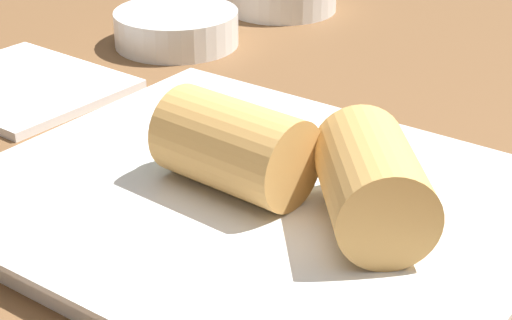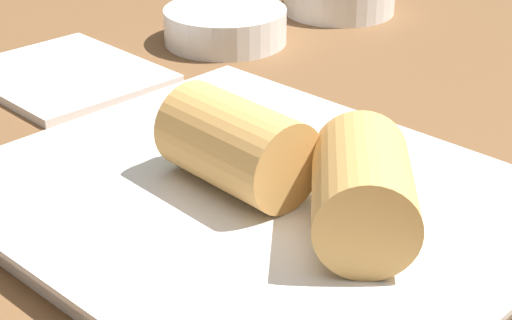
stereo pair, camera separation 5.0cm
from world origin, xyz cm
name	(u,v)px [view 1 (the left image)]	position (x,y,z in cm)	size (l,w,h in cm)	color
table_surface	(235,216)	(0.00, 0.00, 1.00)	(180.00, 140.00, 2.00)	brown
serving_plate	(256,206)	(2.08, -1.01, 2.76)	(27.06, 22.62, 1.50)	white
roll_front_left	(371,179)	(7.79, -0.24, 5.72)	(8.05, 8.38, 4.44)	#DBA356
roll_front_right	(228,144)	(0.48, -1.12, 5.72)	(8.11, 4.85, 4.44)	#DBA356
dipping_bowl_near	(176,26)	(-18.16, 16.64, 3.42)	(9.39, 9.39, 2.61)	white
napkin	(21,86)	(-20.47, 3.46, 2.30)	(13.03, 11.20, 0.60)	white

